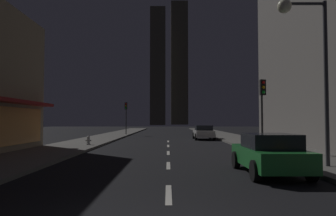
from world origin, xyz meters
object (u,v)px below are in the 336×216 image
object	(u,v)px
fire_hydrant_far_left	(88,140)
traffic_light_far_left	(126,111)
car_parked_near	(269,153)
traffic_light_near_right	(262,99)
street_lamp_right	(304,41)
car_parked_far	(203,132)

from	to	relation	value
fire_hydrant_far_left	traffic_light_far_left	bearing A→B (deg)	88.70
car_parked_near	traffic_light_near_right	world-z (taller)	traffic_light_near_right
traffic_light_far_left	street_lamp_right	distance (m)	30.71
fire_hydrant_far_left	traffic_light_far_left	distance (m)	17.88
fire_hydrant_far_left	traffic_light_near_right	bearing A→B (deg)	-23.68
traffic_light_near_right	street_lamp_right	distance (m)	6.28
fire_hydrant_far_left	traffic_light_near_right	size ratio (longest dim) A/B	0.16
car_parked_near	car_parked_far	distance (m)	20.77
car_parked_near	street_lamp_right	bearing A→B (deg)	29.40
fire_hydrant_far_left	traffic_light_near_right	world-z (taller)	traffic_light_near_right
traffic_light_near_right	traffic_light_far_left	world-z (taller)	same
traffic_light_near_right	car_parked_far	bearing A→B (deg)	97.85
car_parked_near	street_lamp_right	distance (m)	4.78
traffic_light_far_left	traffic_light_near_right	bearing A→B (deg)	-64.11
fire_hydrant_far_left	traffic_light_near_right	xyz separation A→B (m)	(11.40, -5.00, 2.74)
traffic_light_far_left	street_lamp_right	bearing A→B (deg)	-69.21
car_parked_far	car_parked_near	bearing A→B (deg)	-90.00
fire_hydrant_far_left	car_parked_far	bearing A→B (deg)	42.74
car_parked_far	street_lamp_right	bearing A→B (deg)	-84.86
traffic_light_near_right	traffic_light_far_left	bearing A→B (deg)	115.89
car_parked_far	fire_hydrant_far_left	xyz separation A→B (m)	(-9.50, -8.78, -0.29)
car_parked_far	traffic_light_far_left	size ratio (longest dim) A/B	1.01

